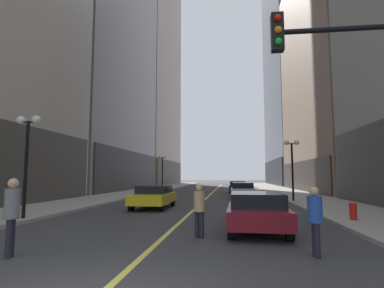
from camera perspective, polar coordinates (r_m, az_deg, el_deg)
The scene contains 19 objects.
ground_plane at distance 39.14m, azimuth 4.14°, elevation -8.64°, with size 200.00×200.00×0.00m, color #38383A.
sidewalk_left at distance 40.43m, azimuth -7.75°, elevation -8.41°, with size 4.50×78.00×0.15m, color #9E9991.
sidewalk_right at distance 39.57m, azimuth 16.28°, elevation -8.29°, with size 4.50×78.00×0.15m, color #9E9991.
lane_centre_stripe at distance 39.14m, azimuth 4.14°, elevation -8.64°, with size 0.16×70.00×0.01m, color #E5D64C.
building_left_far at distance 76.71m, azimuth -7.91°, elevation 24.13°, with size 10.50×26.00×80.61m.
building_right_mid at distance 43.09m, azimuth 26.62°, elevation 12.41°, with size 11.72×24.00×30.06m.
building_right_far at distance 73.93m, azimuth 18.52°, elevation 22.00°, with size 11.16×26.00×72.42m.
car_maroon at distance 11.00m, azimuth 11.89°, elevation -11.86°, with size 2.04×4.38×1.32m.
car_yellow at distance 18.46m, azimuth -7.05°, elevation -9.48°, with size 1.94×4.26×1.32m.
car_silver at distance 26.78m, azimuth 9.36°, elevation -8.31°, with size 2.04×4.85×1.32m.
car_navy at distance 33.79m, azimuth 8.44°, elevation -7.81°, with size 1.86×4.19×1.32m.
pedestrian_in_grey_suit at distance 8.55m, azimuth -30.33°, elevation -10.55°, with size 0.42×0.42×1.83m.
pedestrian_in_tan_trench at distance 9.71m, azimuth 1.34°, elevation -11.45°, with size 0.42×0.42×1.63m.
pedestrian_in_blue_hoodie at distance 8.01m, azimuth 21.77°, elevation -12.24°, with size 0.36×0.36×1.63m.
traffic_light_near_right at distance 7.98m, azimuth 31.41°, elevation 8.41°, with size 3.43×0.35×5.65m.
street_lamp_left_near at distance 14.71m, azimuth -28.14°, elevation 0.14°, with size 1.06×0.36×4.43m.
street_lamp_left_far at distance 38.85m, azimuth -5.48°, elevation -3.85°, with size 1.06×0.36×4.43m.
street_lamp_right_mid at distance 22.96m, azimuth 17.98°, elevation -2.19°, with size 1.06×0.36×4.43m.
fire_hydrant_right at distance 14.10m, azimuth 27.64°, elevation -11.29°, with size 0.28×0.28×0.80m, color red.
Camera 1 is at (2.09, -4.04, 1.89)m, focal length 28.88 mm.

